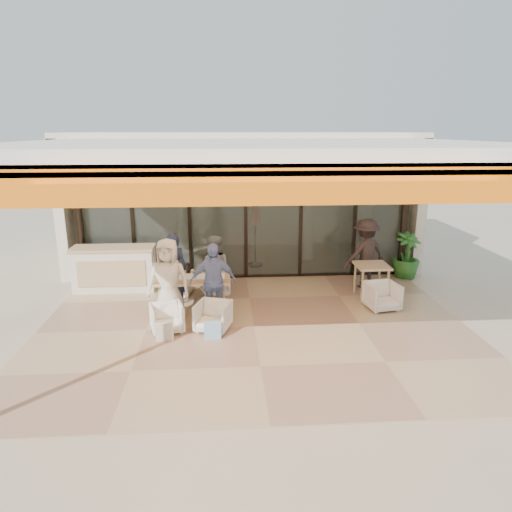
{
  "coord_description": "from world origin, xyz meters",
  "views": [
    {
      "loc": [
        -0.53,
        -7.88,
        3.59
      ],
      "look_at": [
        0.1,
        0.9,
        1.15
      ],
      "focal_mm": 32.0,
      "sensor_mm": 36.0,
      "label": 1
    }
  ],
  "objects_px": {
    "chair_near_left": "(167,317)",
    "side_chair": "(382,295)",
    "chair_far_left": "(177,282)",
    "diner_periwinkle": "(213,282)",
    "chair_far_right": "(215,282)",
    "chair_near_right": "(213,315)",
    "standing_woman": "(365,254)",
    "diner_navy": "(173,269)",
    "diner_cream": "(169,281)",
    "host_counter": "(115,268)",
    "potted_palm": "(406,255)",
    "dining_table": "(192,279)",
    "diner_grey": "(214,270)",
    "side_table": "(372,269)"
  },
  "relations": [
    {
      "from": "chair_far_left",
      "to": "standing_woman",
      "type": "xyz_separation_m",
      "value": [
        4.33,
        0.25,
        0.51
      ]
    },
    {
      "from": "dining_table",
      "to": "chair_near_left",
      "type": "distance_m",
      "value": 1.11
    },
    {
      "from": "potted_palm",
      "to": "diner_cream",
      "type": "bearing_deg",
      "value": -157.7
    },
    {
      "from": "side_chair",
      "to": "potted_palm",
      "type": "distance_m",
      "value": 2.4
    },
    {
      "from": "chair_near_right",
      "to": "side_chair",
      "type": "bearing_deg",
      "value": 30.76
    },
    {
      "from": "diner_cream",
      "to": "potted_palm",
      "type": "xyz_separation_m",
      "value": [
        5.58,
        2.29,
        -0.23
      ]
    },
    {
      "from": "potted_palm",
      "to": "dining_table",
      "type": "bearing_deg",
      "value": -160.47
    },
    {
      "from": "chair_far_left",
      "to": "chair_far_right",
      "type": "distance_m",
      "value": 0.84
    },
    {
      "from": "side_table",
      "to": "potted_palm",
      "type": "xyz_separation_m",
      "value": [
        1.29,
        1.26,
        -0.05
      ]
    },
    {
      "from": "diner_navy",
      "to": "diner_cream",
      "type": "distance_m",
      "value": 0.9
    },
    {
      "from": "host_counter",
      "to": "chair_near_left",
      "type": "xyz_separation_m",
      "value": [
        1.44,
        -2.35,
        -0.24
      ]
    },
    {
      "from": "chair_near_right",
      "to": "standing_woman",
      "type": "xyz_separation_m",
      "value": [
        3.49,
        2.15,
        0.52
      ]
    },
    {
      "from": "chair_near_left",
      "to": "diner_cream",
      "type": "relative_size",
      "value": 0.36
    },
    {
      "from": "host_counter",
      "to": "chair_near_right",
      "type": "xyz_separation_m",
      "value": [
        2.28,
        -2.35,
        -0.23
      ]
    },
    {
      "from": "chair_near_right",
      "to": "side_table",
      "type": "distance_m",
      "value": 3.79
    },
    {
      "from": "side_chair",
      "to": "standing_woman",
      "type": "height_order",
      "value": "standing_woman"
    },
    {
      "from": "diner_navy",
      "to": "diner_cream",
      "type": "height_order",
      "value": "diner_cream"
    },
    {
      "from": "diner_grey",
      "to": "side_table",
      "type": "relative_size",
      "value": 1.99
    },
    {
      "from": "diner_navy",
      "to": "diner_periwinkle",
      "type": "distance_m",
      "value": 1.23
    },
    {
      "from": "dining_table",
      "to": "side_table",
      "type": "bearing_deg",
      "value": 8.45
    },
    {
      "from": "dining_table",
      "to": "chair_far_right",
      "type": "height_order",
      "value": "dining_table"
    },
    {
      "from": "chair_far_left",
      "to": "diner_periwinkle",
      "type": "xyz_separation_m",
      "value": [
        0.84,
        -1.4,
        0.46
      ]
    },
    {
      "from": "side_table",
      "to": "standing_woman",
      "type": "distance_m",
      "value": 0.65
    },
    {
      "from": "potted_palm",
      "to": "chair_near_right",
      "type": "bearing_deg",
      "value": -149.53
    },
    {
      "from": "chair_far_right",
      "to": "diner_periwinkle",
      "type": "bearing_deg",
      "value": 75.34
    },
    {
      "from": "diner_grey",
      "to": "side_chair",
      "type": "relative_size",
      "value": 2.35
    },
    {
      "from": "chair_far_left",
      "to": "side_table",
      "type": "bearing_deg",
      "value": -170.36
    },
    {
      "from": "dining_table",
      "to": "diner_grey",
      "type": "height_order",
      "value": "diner_grey"
    },
    {
      "from": "dining_table",
      "to": "side_chair",
      "type": "bearing_deg",
      "value": -2.57
    },
    {
      "from": "chair_far_right",
      "to": "chair_near_right",
      "type": "relative_size",
      "value": 0.96
    },
    {
      "from": "diner_periwinkle",
      "to": "side_chair",
      "type": "height_order",
      "value": "diner_periwinkle"
    },
    {
      "from": "diner_navy",
      "to": "diner_cream",
      "type": "xyz_separation_m",
      "value": [
        0.0,
        -0.9,
        0.05
      ]
    },
    {
      "from": "diner_grey",
      "to": "chair_far_right",
      "type": "bearing_deg",
      "value": -83.65
    },
    {
      "from": "side_chair",
      "to": "potted_palm",
      "type": "bearing_deg",
      "value": 47.85
    },
    {
      "from": "side_table",
      "to": "standing_woman",
      "type": "xyz_separation_m",
      "value": [
        0.04,
        0.62,
        0.18
      ]
    },
    {
      "from": "host_counter",
      "to": "side_chair",
      "type": "distance_m",
      "value": 5.95
    },
    {
      "from": "dining_table",
      "to": "standing_woman",
      "type": "distance_m",
      "value": 4.1
    },
    {
      "from": "chair_far_left",
      "to": "potted_palm",
      "type": "xyz_separation_m",
      "value": [
        5.58,
        0.89,
        0.28
      ]
    },
    {
      "from": "diner_navy",
      "to": "side_chair",
      "type": "xyz_separation_m",
      "value": [
        4.29,
        -0.62,
        -0.45
      ]
    },
    {
      "from": "diner_periwinkle",
      "to": "diner_grey",
      "type": "bearing_deg",
      "value": 82.34
    },
    {
      "from": "potted_palm",
      "to": "standing_woman",
      "type": "bearing_deg",
      "value": -152.98
    },
    {
      "from": "host_counter",
      "to": "diner_navy",
      "type": "xyz_separation_m",
      "value": [
        1.44,
        -0.95,
        0.24
      ]
    },
    {
      "from": "chair_far_right",
      "to": "diner_periwinkle",
      "type": "height_order",
      "value": "diner_periwinkle"
    },
    {
      "from": "chair_near_left",
      "to": "side_chair",
      "type": "relative_size",
      "value": 0.92
    },
    {
      "from": "host_counter",
      "to": "side_table",
      "type": "height_order",
      "value": "host_counter"
    },
    {
      "from": "diner_grey",
      "to": "side_chair",
      "type": "xyz_separation_m",
      "value": [
        3.45,
        -0.62,
        -0.43
      ]
    },
    {
      "from": "diner_cream",
      "to": "standing_woman",
      "type": "distance_m",
      "value": 4.64
    },
    {
      "from": "chair_near_right",
      "to": "diner_grey",
      "type": "relative_size",
      "value": 0.41
    },
    {
      "from": "chair_near_left",
      "to": "chair_near_right",
      "type": "distance_m",
      "value": 0.84
    },
    {
      "from": "side_chair",
      "to": "potted_palm",
      "type": "relative_size",
      "value": 0.54
    }
  ]
}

